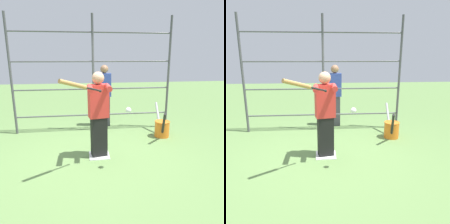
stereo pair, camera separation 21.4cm
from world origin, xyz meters
TOP-DOWN VIEW (x-y plane):
  - ground_plane at (0.00, 0.00)m, footprint 24.00×24.00m
  - home_plate at (0.00, 0.00)m, footprint 0.40×0.40m
  - fence_backstop at (0.00, -1.60)m, footprint 4.08×0.06m
  - batter at (0.00, 0.02)m, footprint 0.43×0.62m
  - baseball_bat_swinging at (0.37, 0.75)m, footprint 0.66×0.55m
  - softball_in_flight at (-0.46, 0.60)m, footprint 0.10×0.10m
  - bat_bucket at (-1.64, -0.89)m, footprint 0.37×1.22m
  - bystander_behind_fence at (-0.32, -1.97)m, footprint 0.36×0.22m

SIDE VIEW (x-z plane):
  - ground_plane at x=0.00m, z-range 0.00..0.00m
  - home_plate at x=0.00m, z-range 0.00..0.02m
  - bat_bucket at x=-1.64m, z-range -0.15..0.59m
  - bystander_behind_fence at x=-0.32m, z-range 0.04..1.76m
  - batter at x=0.00m, z-range 0.07..1.75m
  - softball_in_flight at x=-0.46m, z-range 1.04..1.14m
  - fence_backstop at x=0.00m, z-range 0.00..2.95m
  - baseball_bat_swinging at x=0.37m, z-range 1.40..1.68m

